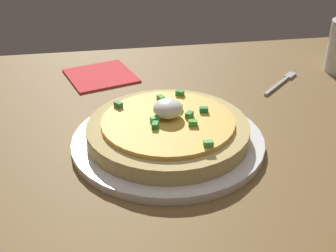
% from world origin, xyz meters
% --- Properties ---
extents(dining_table, '(1.17, 0.70, 0.03)m').
position_xyz_m(dining_table, '(0.00, 0.00, 0.01)').
color(dining_table, brown).
rests_on(dining_table, ground).
extents(plate, '(0.28, 0.28, 0.01)m').
position_xyz_m(plate, '(-0.03, -0.07, 0.03)').
color(plate, white).
rests_on(plate, dining_table).
extents(pizza, '(0.24, 0.24, 0.06)m').
position_xyz_m(pizza, '(-0.03, -0.07, 0.05)').
color(pizza, tan).
rests_on(pizza, plate).
extents(fork, '(0.10, 0.09, 0.00)m').
position_xyz_m(fork, '(0.22, 0.11, 0.03)').
color(fork, '#B7B7BC').
rests_on(fork, dining_table).
extents(napkin, '(0.15, 0.15, 0.00)m').
position_xyz_m(napkin, '(-0.12, 0.20, 0.03)').
color(napkin, red).
rests_on(napkin, dining_table).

